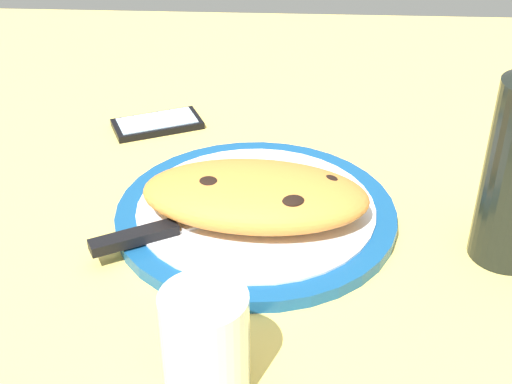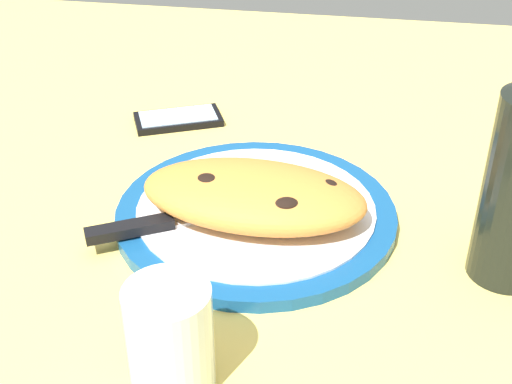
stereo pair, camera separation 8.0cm
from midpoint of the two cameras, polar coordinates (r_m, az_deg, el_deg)
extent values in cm
cube|color=#EACC60|center=(82.91, -2.76, -3.17)|extent=(150.00, 150.00, 3.00)
cylinder|color=navy|center=(81.62, -2.80, -1.89)|extent=(32.53, 32.53, 1.48)
cylinder|color=white|center=(81.13, -2.82, -1.37)|extent=(27.66, 27.66, 0.30)
ellipsoid|color=orange|center=(78.20, -3.17, -0.36)|extent=(26.17, 14.93, 5.28)
ellipsoid|color=black|center=(77.77, 3.02, 0.86)|extent=(2.60, 2.58, 0.75)
ellipsoid|color=black|center=(73.90, -0.11, -0.82)|extent=(3.26, 2.82, 0.99)
ellipsoid|color=black|center=(76.98, -6.71, 0.68)|extent=(3.33, 3.01, 0.97)
cube|color=silver|center=(87.96, -1.82, 1.85)|extent=(12.13, 1.90, 0.40)
cube|color=silver|center=(88.39, -7.05, 1.77)|extent=(4.17, 2.53, 0.40)
cube|color=silver|center=(79.70, -4.57, -1.83)|extent=(13.10, 8.21, 0.40)
cube|color=black|center=(76.92, -12.83, -3.71)|extent=(9.42, 6.42, 1.20)
cube|color=black|center=(103.55, -10.24, 5.40)|extent=(13.92, 10.80, 1.00)
cube|color=silver|center=(103.29, -10.27, 5.68)|extent=(12.17, 9.33, 0.16)
cylinder|color=silver|center=(59.51, -8.06, -12.32)|extent=(7.31, 7.31, 10.29)
cylinder|color=silver|center=(61.00, -7.91, -13.72)|extent=(6.72, 6.72, 5.69)
camera|label=1|loc=(0.04, -92.86, -1.82)|focal=49.23mm
camera|label=2|loc=(0.04, 87.14, 1.82)|focal=49.23mm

